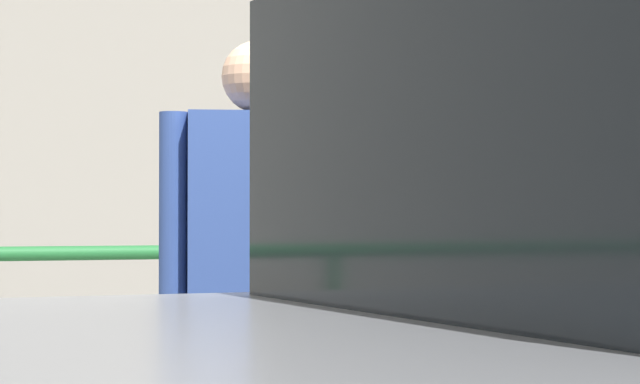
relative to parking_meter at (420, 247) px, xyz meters
The scene contains 4 objects.
parking_meter is the anchor object (origin of this frame).
pedestrian_at_meter 0.53m from the parking_meter, 162.76° to the left, with size 0.69×0.42×1.71m.
background_railing 1.70m from the parking_meter, 90.87° to the left, with size 24.06×0.06×1.03m.
backdrop_wall 5.18m from the parking_meter, 90.28° to the left, with size 32.00×0.50×3.63m, color gray.
Camera 1 is at (-1.92, -3.35, 1.29)m, focal length 74.48 mm.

